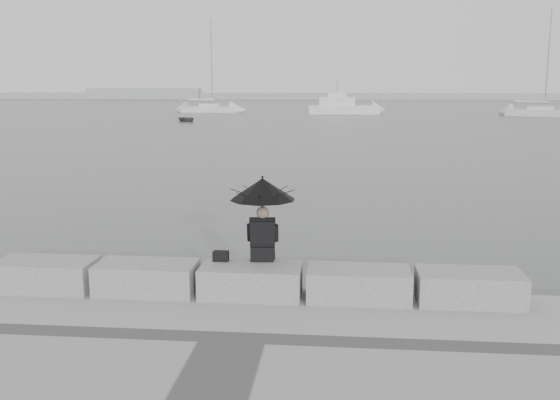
# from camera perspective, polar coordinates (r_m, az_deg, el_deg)

# --- Properties ---
(ground) EXTENTS (360.00, 360.00, 0.00)m
(ground) POSITION_cam_1_polar(r_m,az_deg,el_deg) (10.68, -2.30, -10.51)
(ground) COLOR #424547
(ground) RESTS_ON ground
(stone_block_far_left) EXTENTS (1.60, 0.80, 0.50)m
(stone_block_far_left) POSITION_cam_1_polar(r_m,az_deg,el_deg) (11.00, -20.61, -6.44)
(stone_block_far_left) COLOR slate
(stone_block_far_left) RESTS_ON promenade
(stone_block_left) EXTENTS (1.60, 0.80, 0.50)m
(stone_block_left) POSITION_cam_1_polar(r_m,az_deg,el_deg) (10.38, -12.08, -6.99)
(stone_block_left) COLOR slate
(stone_block_left) RESTS_ON promenade
(stone_block_centre) EXTENTS (1.60, 0.80, 0.50)m
(stone_block_centre) POSITION_cam_1_polar(r_m,az_deg,el_deg) (10.01, -2.68, -7.42)
(stone_block_centre) COLOR slate
(stone_block_centre) RESTS_ON promenade
(stone_block_right) EXTENTS (1.60, 0.80, 0.50)m
(stone_block_right) POSITION_cam_1_polar(r_m,az_deg,el_deg) (9.92, 7.18, -7.65)
(stone_block_right) COLOR slate
(stone_block_right) RESTS_ON promenade
(stone_block_far_right) EXTENTS (1.60, 0.80, 0.50)m
(stone_block_far_right) POSITION_cam_1_polar(r_m,az_deg,el_deg) (10.12, 16.93, -7.67)
(stone_block_far_right) COLOR slate
(stone_block_far_right) RESTS_ON promenade
(seated_person) EXTENTS (1.07, 1.07, 1.39)m
(seated_person) POSITION_cam_1_polar(r_m,az_deg,el_deg) (10.05, -1.62, -0.08)
(seated_person) COLOR black
(seated_person) RESTS_ON stone_block_centre
(bag) EXTENTS (0.25, 0.14, 0.16)m
(bag) POSITION_cam_1_polar(r_m,az_deg,el_deg) (10.22, -5.43, -5.13)
(bag) COLOR black
(bag) RESTS_ON stone_block_centre
(distant_landmass) EXTENTS (180.00, 8.00, 2.80)m
(distant_landmass) POSITION_cam_1_polar(r_m,az_deg,el_deg) (164.69, 2.15, 9.51)
(distant_landmass) COLOR #979A9C
(distant_landmass) RESTS_ON ground
(sailboat_left) EXTENTS (7.48, 2.77, 12.90)m
(sailboat_left) POSITION_cam_1_polar(r_m,az_deg,el_deg) (87.61, -6.49, 8.31)
(sailboat_left) COLOR white
(sailboat_left) RESTS_ON ground
(sailboat_right) EXTENTS (7.85, 6.08, 12.90)m
(sailboat_right) POSITION_cam_1_polar(r_m,az_deg,el_deg) (82.79, 22.68, 7.44)
(sailboat_right) COLOR white
(sailboat_right) RESTS_ON ground
(motor_cruiser) EXTENTS (9.35, 3.41, 4.50)m
(motor_cruiser) POSITION_cam_1_polar(r_m,az_deg,el_deg) (82.96, 5.83, 8.45)
(motor_cruiser) COLOR white
(motor_cruiser) RESTS_ON ground
(dinghy) EXTENTS (3.26, 2.92, 0.52)m
(dinghy) POSITION_cam_1_polar(r_m,az_deg,el_deg) (66.80, -8.53, 7.35)
(dinghy) COLOR slate
(dinghy) RESTS_ON ground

